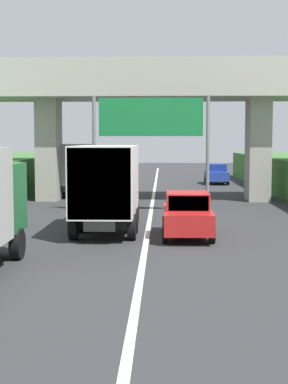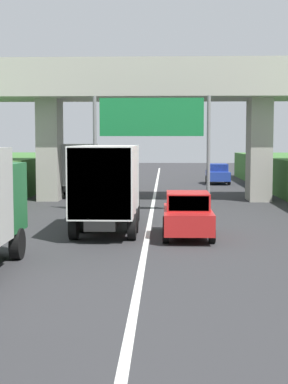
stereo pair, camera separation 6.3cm
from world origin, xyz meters
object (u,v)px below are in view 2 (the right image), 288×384
at_px(truck_orange, 80,166).
at_px(car_blue, 218,174).
at_px(overhead_highway_sign, 152,126).
at_px(truck_black, 109,183).
at_px(car_red, 188,215).

bearing_deg(truck_orange, car_blue, 44.68).
bearing_deg(overhead_highway_sign, truck_orange, 116.93).
bearing_deg(truck_black, truck_orange, 102.42).
bearing_deg(car_blue, truck_orange, -135.32).
height_order(overhead_highway_sign, car_red, overhead_highway_sign).
bearing_deg(overhead_highway_sign, car_red, -78.57).
bearing_deg(car_red, truck_orange, 110.66).
bearing_deg(car_red, car_blue, 82.46).
xyz_separation_m(overhead_highway_sign, car_red, (1.52, -7.52, -3.52)).
bearing_deg(truck_orange, car_red, -69.34).
bearing_deg(car_red, overhead_highway_sign, 101.43).
xyz_separation_m(overhead_highway_sign, car_blue, (5.19, 20.23, -3.52)).
distance_m(overhead_highway_sign, truck_orange, 11.54).
relative_size(truck_black, truck_orange, 1.00).
relative_size(truck_black, car_red, 1.78).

